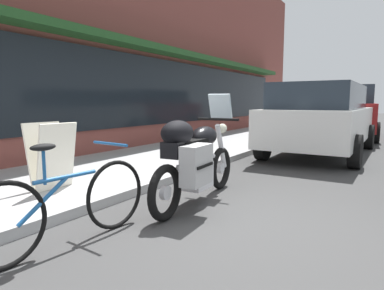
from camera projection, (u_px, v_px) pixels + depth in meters
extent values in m
plane|color=#3C3C3C|center=(214.00, 225.00, 3.51)|extent=(80.00, 80.00, 0.00)
cube|color=brown|center=(183.00, 35.00, 10.69)|extent=(20.60, 0.35, 6.72)
cube|color=black|center=(189.00, 93.00, 10.82)|extent=(14.42, 0.06, 1.80)
cube|color=#1E471E|center=(195.00, 57.00, 10.56)|extent=(14.42, 0.60, 0.16)
cube|color=#A0A0A0|center=(259.00, 135.00, 12.59)|extent=(30.00, 2.82, 0.12)
torus|color=black|center=(221.00, 168.00, 4.97)|extent=(0.62, 0.13, 0.61)
cylinder|color=silver|center=(221.00, 168.00, 4.97)|extent=(0.16, 0.07, 0.16)
torus|color=black|center=(165.00, 193.00, 3.62)|extent=(0.62, 0.13, 0.61)
cylinder|color=silver|center=(165.00, 193.00, 3.62)|extent=(0.16, 0.07, 0.16)
cube|color=silver|center=(196.00, 175.00, 4.24)|extent=(0.46, 0.33, 0.32)
cylinder|color=silver|center=(197.00, 161.00, 4.27)|extent=(1.00, 0.12, 0.06)
ellipsoid|color=black|center=(204.00, 136.00, 4.40)|extent=(0.54, 0.31, 0.26)
cube|color=black|center=(189.00, 144.00, 4.04)|extent=(0.61, 0.28, 0.11)
cube|color=black|center=(175.00, 149.00, 3.76)|extent=(0.29, 0.24, 0.18)
cylinder|color=silver|center=(221.00, 146.00, 4.93)|extent=(0.35, 0.09, 0.67)
cylinder|color=black|center=(218.00, 119.00, 4.77)|extent=(0.07, 0.62, 0.04)
cube|color=silver|center=(220.00, 106.00, 4.82)|extent=(0.17, 0.33, 0.35)
sphere|color=#EAEACC|center=(222.00, 128.00, 4.93)|extent=(0.14, 0.14, 0.14)
cube|color=#A9A9A9|center=(197.00, 165.00, 3.71)|extent=(0.45, 0.23, 0.44)
cube|color=black|center=(205.00, 166.00, 3.65)|extent=(0.37, 0.04, 0.03)
ellipsoid|color=black|center=(177.00, 133.00, 3.78)|extent=(0.50, 0.35, 0.28)
torus|color=black|center=(116.00, 195.00, 3.40)|extent=(0.69, 0.11, 0.69)
torus|color=black|center=(3.00, 226.00, 2.54)|extent=(0.69, 0.11, 0.69)
cylinder|color=#1E5999|center=(66.00, 177.00, 2.94)|extent=(0.60, 0.09, 0.04)
cylinder|color=#1E5999|center=(43.00, 201.00, 2.78)|extent=(0.46, 0.08, 0.34)
cylinder|color=#1E5999|center=(44.00, 167.00, 2.77)|extent=(0.03, 0.03, 0.30)
ellipsoid|color=black|center=(43.00, 147.00, 2.75)|extent=(0.23, 0.12, 0.06)
cylinder|color=#1E5999|center=(110.00, 144.00, 3.29)|extent=(0.07, 0.48, 0.03)
cube|color=silver|center=(322.00, 125.00, 8.24)|extent=(4.83, 1.88, 0.78)
cube|color=#232D38|center=(321.00, 97.00, 7.91)|extent=(3.29, 1.65, 0.55)
cube|color=#383838|center=(337.00, 130.00, 10.27)|extent=(0.18, 1.84, 0.24)
cylinder|color=black|center=(300.00, 134.00, 10.11)|extent=(0.66, 0.23, 0.66)
cylinder|color=black|center=(369.00, 137.00, 9.15)|extent=(0.66, 0.23, 0.66)
cylinder|color=black|center=(263.00, 145.00, 7.42)|extent=(0.66, 0.23, 0.66)
cylinder|color=black|center=(355.00, 152.00, 6.46)|extent=(0.66, 0.23, 0.66)
cube|color=silver|center=(57.00, 156.00, 4.44)|extent=(0.55, 0.18, 0.88)
cube|color=silver|center=(46.00, 155.00, 4.55)|extent=(0.55, 0.18, 0.88)
cube|color=maroon|center=(346.00, 116.00, 12.10)|extent=(4.70, 2.18, 0.89)
cube|color=#232D38|center=(347.00, 95.00, 11.76)|extent=(3.23, 1.84, 0.58)
cube|color=#383838|center=(348.00, 123.00, 14.13)|extent=(0.31, 1.82, 0.24)
cylinder|color=black|center=(323.00, 125.00, 13.90)|extent=(0.68, 0.27, 0.66)
cylinder|color=black|center=(373.00, 126.00, 13.10)|extent=(0.68, 0.27, 0.66)
cylinder|color=black|center=(314.00, 130.00, 11.22)|extent=(0.68, 0.27, 0.66)
cylinder|color=black|center=(376.00, 133.00, 10.42)|extent=(0.68, 0.27, 0.66)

